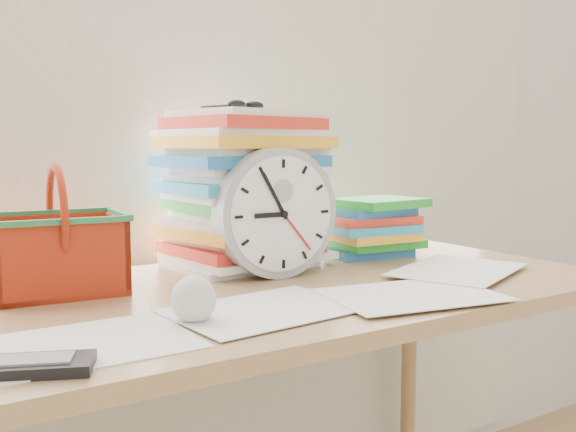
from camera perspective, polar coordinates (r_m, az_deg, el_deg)
curtain at (r=1.61m, az=-8.60°, el=16.00°), size 2.40×0.01×2.50m
desk at (r=1.30m, az=-1.27°, el=-9.42°), size 1.40×0.70×0.75m
paper_stack at (r=1.47m, az=-3.87°, el=2.38°), size 0.39×0.34×0.35m
clock at (r=1.34m, az=-1.10°, el=0.28°), size 0.27×0.05×0.27m
sunglasses at (r=1.46m, az=-3.77°, el=9.80°), size 0.14×0.13×0.03m
book_stack at (r=1.62m, az=7.54°, el=-0.99°), size 0.25×0.19×0.14m
basket at (r=1.27m, az=-19.81°, el=-1.21°), size 0.25×0.20×0.24m
crumpled_ball at (r=1.02m, az=-8.44°, el=-7.30°), size 0.08×0.08×0.08m
calculator at (r=0.86m, az=-21.88°, el=-12.29°), size 0.16×0.12×0.01m
scattered_papers at (r=1.28m, az=-1.28°, el=-5.93°), size 1.26×0.42×0.02m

